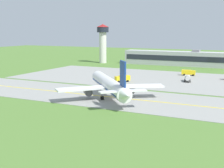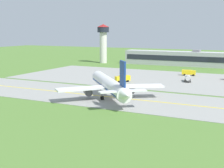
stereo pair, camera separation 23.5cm
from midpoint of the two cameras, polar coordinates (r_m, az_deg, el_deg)
ground_plane at (r=96.86m, az=0.24°, el=-2.45°), size 500.00×500.00×0.00m
taxiway_strip at (r=96.84m, az=0.24°, el=-2.42°), size 240.00×28.00×0.10m
apron_pad at (r=132.58m, az=12.13°, el=0.66°), size 140.00×52.00×0.10m
taxiway_centreline at (r=96.83m, az=0.24°, el=-2.39°), size 220.00×0.60×0.01m
airplane_lead at (r=95.00m, az=-0.53°, el=-0.15°), size 29.55×32.84×12.70m
service_truck_baggage at (r=129.41m, az=13.34°, el=1.06°), size 3.44×6.31×2.65m
service_truck_catering at (r=125.18m, az=1.86°, el=1.03°), size 5.38×5.95×2.60m
service_truck_pushback at (r=146.68m, az=13.48°, el=2.04°), size 6.21×2.92×2.60m
terminal_building at (r=187.98m, az=11.22°, el=4.54°), size 59.53×9.21×9.38m
control_tower at (r=197.92m, az=-1.69°, el=7.99°), size 7.60×7.60×23.85m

